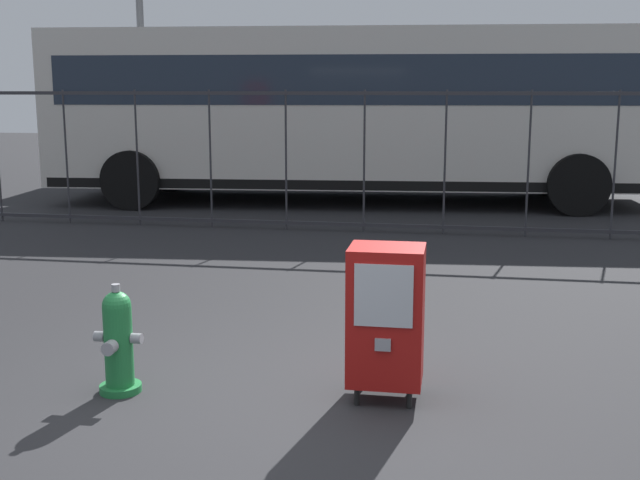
% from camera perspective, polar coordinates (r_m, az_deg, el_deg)
% --- Properties ---
extents(ground_plane, '(60.00, 60.00, 0.00)m').
position_cam_1_polar(ground_plane, '(5.12, -5.73, -12.35)').
color(ground_plane, '#262628').
extents(fire_hydrant, '(0.33, 0.32, 0.75)m').
position_cam_1_polar(fire_hydrant, '(5.50, -14.25, -7.08)').
color(fire_hydrant, '#1E7238').
rests_on(fire_hydrant, ground_plane).
extents(newspaper_box_primary, '(0.48, 0.42, 1.02)m').
position_cam_1_polar(newspaper_box_primary, '(5.18, 4.75, -5.37)').
color(newspaper_box_primary, black).
rests_on(newspaper_box_primary, ground_plane).
extents(fence_barrier, '(18.03, 0.04, 2.00)m').
position_cam_1_polar(fence_barrier, '(11.26, 3.18, 5.71)').
color(fence_barrier, '#2D2D33').
rests_on(fence_barrier, ground_plane).
extents(bus_near, '(10.67, 3.45, 3.00)m').
position_cam_1_polar(bus_near, '(14.27, 2.40, 9.55)').
color(bus_near, beige).
rests_on(bus_near, ground_plane).
extents(bus_far, '(10.69, 3.56, 3.00)m').
position_cam_1_polar(bus_far, '(18.39, 2.71, 9.81)').
color(bus_far, '#4C5156').
rests_on(bus_far, ground_plane).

